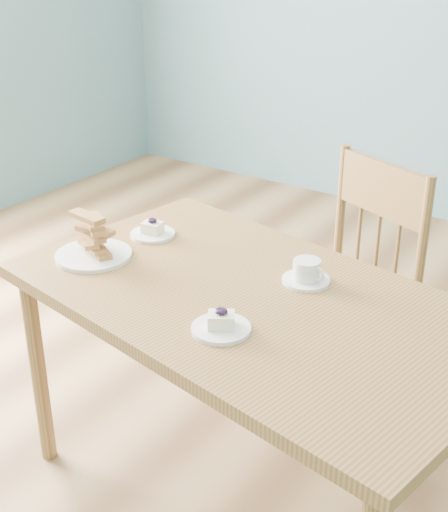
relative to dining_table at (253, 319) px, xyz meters
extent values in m
cube|color=#A37A4C|center=(-0.15, 0.15, -0.67)|extent=(5.00, 5.00, 0.01)
cube|color=#9B683A|center=(0.00, 0.00, 0.05)|extent=(1.50, 1.01, 0.04)
cylinder|color=#9B683A|center=(-0.68, -0.23, -0.32)|extent=(0.05, 0.05, 0.70)
cylinder|color=#9B683A|center=(-0.57, 0.44, -0.32)|extent=(0.05, 0.05, 0.70)
cube|color=#9B683A|center=(0.00, 0.54, -0.22)|extent=(0.56, 0.55, 0.04)
cylinder|color=#9B683A|center=(-0.24, 0.44, -0.45)|extent=(0.04, 0.04, 0.43)
cylinder|color=#9B683A|center=(0.10, 0.30, -0.45)|extent=(0.04, 0.04, 0.43)
cylinder|color=#9B683A|center=(-0.11, 0.77, -0.45)|extent=(0.04, 0.04, 0.43)
cylinder|color=#9B683A|center=(0.24, 0.63, -0.45)|extent=(0.04, 0.04, 0.43)
cylinder|color=#9B683A|center=(-0.12, 0.79, 0.05)|extent=(0.03, 0.03, 0.49)
cylinder|color=#9B683A|center=(0.25, 0.64, 0.05)|extent=(0.03, 0.03, 0.49)
cube|color=#9B683A|center=(0.07, 0.71, 0.19)|extent=(0.36, 0.16, 0.19)
cylinder|color=#9B683A|center=(-0.02, 0.75, -0.05)|extent=(0.01, 0.01, 0.29)
cylinder|color=#9B683A|center=(0.07, 0.71, -0.05)|extent=(0.01, 0.01, 0.29)
cylinder|color=#9B683A|center=(0.15, 0.68, -0.05)|extent=(0.01, 0.01, 0.29)
cylinder|color=white|center=(0.03, -0.20, 0.08)|extent=(0.15, 0.15, 0.01)
cube|color=#FFEEC3|center=(0.03, -0.20, 0.10)|extent=(0.08, 0.08, 0.04)
ellipsoid|color=black|center=(0.03, -0.20, 0.13)|extent=(0.03, 0.03, 0.01)
sphere|color=black|center=(0.04, -0.20, 0.13)|extent=(0.01, 0.01, 0.01)
sphere|color=black|center=(0.02, -0.19, 0.13)|extent=(0.01, 0.01, 0.01)
sphere|color=black|center=(0.03, -0.21, 0.13)|extent=(0.01, 0.01, 0.01)
cylinder|color=white|center=(-0.49, 0.16, 0.08)|extent=(0.15, 0.15, 0.01)
cube|color=#FFEEC3|center=(-0.49, 0.16, 0.10)|extent=(0.07, 0.06, 0.04)
ellipsoid|color=black|center=(-0.49, 0.16, 0.13)|extent=(0.03, 0.03, 0.01)
sphere|color=black|center=(-0.49, 0.16, 0.13)|extent=(0.01, 0.01, 0.01)
sphere|color=black|center=(-0.50, 0.17, 0.13)|extent=(0.01, 0.01, 0.01)
sphere|color=black|center=(-0.49, 0.15, 0.13)|extent=(0.01, 0.01, 0.01)
cylinder|color=white|center=(0.08, 0.16, 0.08)|extent=(0.14, 0.14, 0.01)
cylinder|color=white|center=(0.08, 0.16, 0.11)|extent=(0.09, 0.09, 0.06)
cylinder|color=olive|center=(0.08, 0.16, 0.14)|extent=(0.07, 0.07, 0.00)
torus|color=white|center=(0.12, 0.15, 0.11)|extent=(0.05, 0.02, 0.05)
cylinder|color=white|center=(-0.54, -0.07, 0.08)|extent=(0.24, 0.24, 0.01)
camera|label=1|loc=(0.92, -1.47, 1.02)|focal=50.00mm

